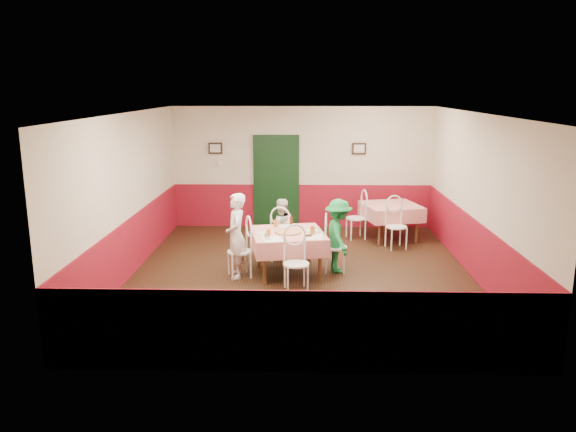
{
  "coord_description": "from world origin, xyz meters",
  "views": [
    {
      "loc": [
        0.02,
        -9.42,
        3.22
      ],
      "look_at": [
        -0.23,
        0.01,
        1.05
      ],
      "focal_mm": 35.0,
      "sensor_mm": 36.0,
      "label": 1
    }
  ],
  "objects_px": {
    "diner_right": "(338,236)",
    "main_table": "(288,253)",
    "glass_b": "(312,230)",
    "wallet": "(308,236)",
    "pizza": "(288,232)",
    "diner_far": "(281,229)",
    "second_table": "(391,222)",
    "chair_second_a": "(356,218)",
    "glass_a": "(269,233)",
    "chair_far": "(281,237)",
    "diner_left": "(236,236)",
    "chair_left": "(239,252)",
    "glass_c": "(276,223)",
    "chair_right": "(335,247)",
    "chair_near": "(296,264)",
    "beer_bottle": "(291,220)",
    "chair_second_b": "(396,227)"
  },
  "relations": [
    {
      "from": "chair_second_b",
      "to": "diner_right",
      "type": "bearing_deg",
      "value": -143.79
    },
    {
      "from": "glass_a",
      "to": "pizza",
      "type": "bearing_deg",
      "value": 39.67
    },
    {
      "from": "chair_right",
      "to": "glass_c",
      "type": "bearing_deg",
      "value": 81.42
    },
    {
      "from": "chair_left",
      "to": "beer_bottle",
      "type": "bearing_deg",
      "value": 104.16
    },
    {
      "from": "pizza",
      "to": "glass_b",
      "type": "xyz_separation_m",
      "value": [
        0.42,
        -0.1,
        0.06
      ]
    },
    {
      "from": "chair_left",
      "to": "chair_far",
      "type": "xyz_separation_m",
      "value": [
        0.68,
        0.99,
        0.0
      ]
    },
    {
      "from": "chair_near",
      "to": "wallet",
      "type": "distance_m",
      "value": 0.69
    },
    {
      "from": "chair_second_a",
      "to": "diner_right",
      "type": "distance_m",
      "value": 2.34
    },
    {
      "from": "glass_b",
      "to": "chair_left",
      "type": "bearing_deg",
      "value": -179.68
    },
    {
      "from": "chair_second_a",
      "to": "wallet",
      "type": "distance_m",
      "value": 2.91
    },
    {
      "from": "second_table",
      "to": "pizza",
      "type": "distance_m",
      "value": 3.31
    },
    {
      "from": "beer_bottle",
      "to": "main_table",
      "type": "bearing_deg",
      "value": -96.68
    },
    {
      "from": "glass_b",
      "to": "beer_bottle",
      "type": "xyz_separation_m",
      "value": [
        -0.37,
        0.57,
        0.04
      ]
    },
    {
      "from": "chair_left",
      "to": "chair_second_b",
      "type": "height_order",
      "value": "same"
    },
    {
      "from": "chair_far",
      "to": "glass_a",
      "type": "distance_m",
      "value": 1.22
    },
    {
      "from": "chair_second_b",
      "to": "diner_far",
      "type": "relative_size",
      "value": 0.76
    },
    {
      "from": "glass_c",
      "to": "glass_a",
      "type": "bearing_deg",
      "value": -97.07
    },
    {
      "from": "wallet",
      "to": "chair_right",
      "type": "bearing_deg",
      "value": 29.72
    },
    {
      "from": "beer_bottle",
      "to": "chair_right",
      "type": "bearing_deg",
      "value": -18.59
    },
    {
      "from": "chair_left",
      "to": "chair_right",
      "type": "relative_size",
      "value": 1.0
    },
    {
      "from": "chair_right",
      "to": "diner_far",
      "type": "distance_m",
      "value": 1.25
    },
    {
      "from": "chair_second_a",
      "to": "diner_far",
      "type": "relative_size",
      "value": 0.76
    },
    {
      "from": "second_table",
      "to": "glass_c",
      "type": "distance_m",
      "value": 3.18
    },
    {
      "from": "glass_b",
      "to": "wallet",
      "type": "bearing_deg",
      "value": -123.03
    },
    {
      "from": "chair_second_a",
      "to": "chair_far",
      "type": "bearing_deg",
      "value": -58.18
    },
    {
      "from": "glass_c",
      "to": "chair_right",
      "type": "bearing_deg",
      "value": -12.59
    },
    {
      "from": "main_table",
      "to": "pizza",
      "type": "xyz_separation_m",
      "value": [
        0.0,
        -0.05,
        0.4
      ]
    },
    {
      "from": "main_table",
      "to": "chair_second_a",
      "type": "distance_m",
      "value": 2.81
    },
    {
      "from": "chair_near",
      "to": "chair_second_a",
      "type": "distance_m",
      "value": 3.5
    },
    {
      "from": "chair_left",
      "to": "glass_c",
      "type": "relative_size",
      "value": 7.26
    },
    {
      "from": "main_table",
      "to": "diner_far",
      "type": "bearing_deg",
      "value": 100.46
    },
    {
      "from": "chair_far",
      "to": "diner_left",
      "type": "relative_size",
      "value": 0.61
    },
    {
      "from": "main_table",
      "to": "chair_near",
      "type": "xyz_separation_m",
      "value": [
        0.15,
        -0.84,
        0.08
      ]
    },
    {
      "from": "diner_right",
      "to": "main_table",
      "type": "bearing_deg",
      "value": 90.44
    },
    {
      "from": "second_table",
      "to": "chair_far",
      "type": "height_order",
      "value": "chair_far"
    },
    {
      "from": "chair_right",
      "to": "glass_a",
      "type": "height_order",
      "value": "chair_right"
    },
    {
      "from": "glass_b",
      "to": "glass_c",
      "type": "bearing_deg",
      "value": 140.35
    },
    {
      "from": "chair_far",
      "to": "diner_right",
      "type": "relative_size",
      "value": 0.68
    },
    {
      "from": "pizza",
      "to": "diner_right",
      "type": "bearing_deg",
      "value": 13.55
    },
    {
      "from": "chair_near",
      "to": "main_table",
      "type": "bearing_deg",
      "value": 89.98
    },
    {
      "from": "glass_b",
      "to": "wallet",
      "type": "xyz_separation_m",
      "value": [
        -0.07,
        -0.11,
        -0.06
      ]
    },
    {
      "from": "diner_far",
      "to": "second_table",
      "type": "bearing_deg",
      "value": -160.91
    },
    {
      "from": "chair_near",
      "to": "diner_right",
      "type": "relative_size",
      "value": 0.68
    },
    {
      "from": "chair_second_a",
      "to": "pizza",
      "type": "relative_size",
      "value": 2.07
    },
    {
      "from": "second_table",
      "to": "diner_far",
      "type": "distance_m",
      "value": 2.8
    },
    {
      "from": "chair_far",
      "to": "diner_left",
      "type": "bearing_deg",
      "value": 57.58
    },
    {
      "from": "wallet",
      "to": "pizza",
      "type": "bearing_deg",
      "value": 138.72
    },
    {
      "from": "pizza",
      "to": "glass_a",
      "type": "bearing_deg",
      "value": -140.33
    },
    {
      "from": "glass_b",
      "to": "diner_left",
      "type": "height_order",
      "value": "diner_left"
    },
    {
      "from": "chair_near",
      "to": "glass_a",
      "type": "height_order",
      "value": "chair_near"
    }
  ]
}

